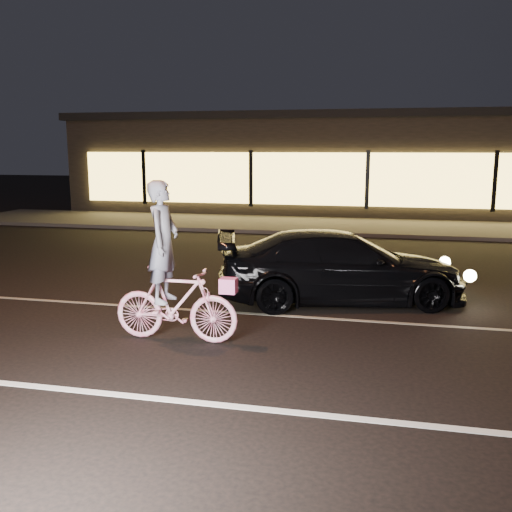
# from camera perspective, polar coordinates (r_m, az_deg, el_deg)

# --- Properties ---
(ground) EXTENTS (90.00, 90.00, 0.00)m
(ground) POSITION_cam_1_polar(r_m,az_deg,el_deg) (7.70, 7.25, -10.63)
(ground) COLOR black
(ground) RESTS_ON ground
(lane_stripe_near) EXTENTS (60.00, 0.12, 0.01)m
(lane_stripe_near) POSITION_cam_1_polar(r_m,az_deg,el_deg) (6.33, 5.90, -15.49)
(lane_stripe_near) COLOR silver
(lane_stripe_near) RESTS_ON ground
(lane_stripe_far) EXTENTS (60.00, 0.10, 0.01)m
(lane_stripe_far) POSITION_cam_1_polar(r_m,az_deg,el_deg) (9.59, 8.40, -6.28)
(lane_stripe_far) COLOR gray
(lane_stripe_far) RESTS_ON ground
(sidewalk) EXTENTS (30.00, 4.00, 0.12)m
(sidewalk) POSITION_cam_1_polar(r_m,az_deg,el_deg) (20.34, 10.77, 2.89)
(sidewalk) COLOR #383533
(sidewalk) RESTS_ON ground
(storefront) EXTENTS (25.40, 8.42, 4.20)m
(storefront) POSITION_cam_1_polar(r_m,az_deg,el_deg) (26.13, 11.40, 9.18)
(storefront) COLOR black
(storefront) RESTS_ON ground
(cyclist) EXTENTS (1.87, 0.64, 2.35)m
(cyclist) POSITION_cam_1_polar(r_m,az_deg,el_deg) (8.36, -8.37, -2.92)
(cyclist) COLOR #EE356F
(cyclist) RESTS_ON ground
(sedan) EXTENTS (4.82, 2.94, 1.31)m
(sedan) POSITION_cam_1_polar(r_m,az_deg,el_deg) (10.53, 8.54, -1.08)
(sedan) COLOR black
(sedan) RESTS_ON ground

